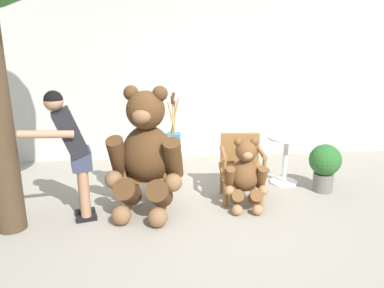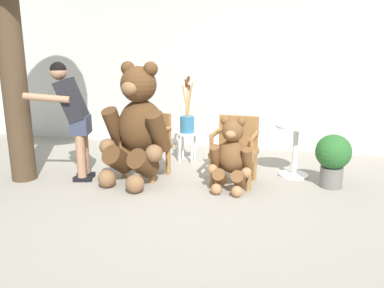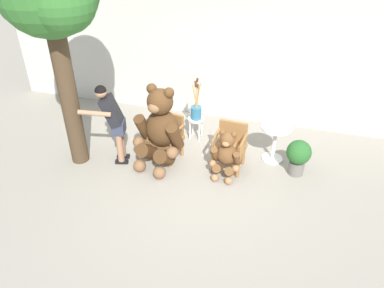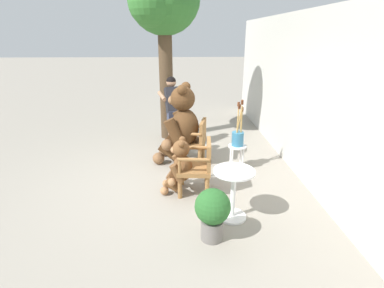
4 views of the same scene
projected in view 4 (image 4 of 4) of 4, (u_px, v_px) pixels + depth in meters
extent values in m
plane|color=gray|center=(169.00, 175.00, 5.45)|extent=(60.00, 60.00, 0.00)
cube|color=beige|center=(308.00, 98.00, 5.06)|extent=(10.00, 0.16, 2.80)
cube|color=olive|center=(191.00, 142.00, 5.90)|extent=(0.66, 0.63, 0.07)
cylinder|color=olive|center=(183.00, 148.00, 6.22)|extent=(0.07, 0.07, 0.37)
cylinder|color=olive|center=(178.00, 156.00, 5.80)|extent=(0.07, 0.07, 0.37)
cylinder|color=olive|center=(203.00, 149.00, 6.15)|extent=(0.07, 0.07, 0.37)
cylinder|color=olive|center=(200.00, 158.00, 5.73)|extent=(0.07, 0.07, 0.37)
cube|color=olive|center=(203.00, 131.00, 5.77)|extent=(0.52, 0.17, 0.42)
cylinder|color=olive|center=(193.00, 126.00, 6.04)|extent=(0.16, 0.48, 0.06)
cylinder|color=olive|center=(183.00, 131.00, 6.11)|extent=(0.05, 0.05, 0.22)
cylinder|color=olive|center=(189.00, 134.00, 5.58)|extent=(0.16, 0.48, 0.06)
cylinder|color=olive|center=(178.00, 139.00, 5.65)|extent=(0.05, 0.05, 0.22)
cube|color=olive|center=(194.00, 168.00, 4.75)|extent=(0.60, 0.56, 0.07)
cylinder|color=olive|center=(182.00, 174.00, 5.05)|extent=(0.07, 0.07, 0.37)
cylinder|color=olive|center=(180.00, 187.00, 4.62)|extent=(0.07, 0.07, 0.37)
cylinder|color=olive|center=(207.00, 175.00, 5.04)|extent=(0.07, 0.07, 0.37)
cylinder|color=olive|center=(207.00, 188.00, 4.61)|extent=(0.07, 0.07, 0.37)
cube|color=olive|center=(209.00, 154.00, 4.66)|extent=(0.52, 0.10, 0.42)
cylinder|color=olive|center=(194.00, 148.00, 4.90)|extent=(0.09, 0.48, 0.06)
cylinder|color=olive|center=(182.00, 154.00, 4.95)|extent=(0.05, 0.05, 0.22)
cylinder|color=olive|center=(194.00, 160.00, 4.43)|extent=(0.09, 0.48, 0.06)
cylinder|color=olive|center=(179.00, 166.00, 4.48)|extent=(0.05, 0.05, 0.22)
ellipsoid|color=#4C3019|center=(185.00, 128.00, 5.79)|extent=(0.74, 0.67, 0.73)
sphere|color=#4C3019|center=(183.00, 99.00, 5.60)|extent=(0.46, 0.46, 0.46)
ellipsoid|color=brown|center=(173.00, 100.00, 5.65)|extent=(0.25, 0.22, 0.17)
sphere|color=black|center=(173.00, 100.00, 5.64)|extent=(0.07, 0.07, 0.07)
sphere|color=#4C3019|center=(186.00, 87.00, 5.69)|extent=(0.18, 0.18, 0.18)
sphere|color=#4C3019|center=(182.00, 90.00, 5.37)|extent=(0.18, 0.18, 0.18)
cylinder|color=#4C3019|center=(182.00, 122.00, 6.13)|extent=(0.29, 0.44, 0.55)
sphere|color=brown|center=(176.00, 133.00, 6.25)|extent=(0.22, 0.22, 0.22)
cylinder|color=#4C3019|center=(175.00, 133.00, 5.49)|extent=(0.29, 0.44, 0.55)
sphere|color=brown|center=(167.00, 145.00, 5.59)|extent=(0.22, 0.22, 0.22)
cylinder|color=#4C3019|center=(174.00, 143.00, 6.15)|extent=(0.36, 0.50, 0.43)
sphere|color=brown|center=(164.00, 150.00, 6.28)|extent=(0.23, 0.23, 0.23)
cylinder|color=#4C3019|center=(169.00, 149.00, 5.79)|extent=(0.36, 0.50, 0.43)
sphere|color=brown|center=(159.00, 158.00, 5.88)|extent=(0.23, 0.23, 0.23)
ellipsoid|color=brown|center=(183.00, 168.00, 4.74)|extent=(0.39, 0.34, 0.43)
sphere|color=brown|center=(181.00, 149.00, 4.63)|extent=(0.27, 0.27, 0.27)
ellipsoid|color=#A47148|center=(174.00, 150.00, 4.64)|extent=(0.14, 0.11, 0.10)
sphere|color=black|center=(174.00, 149.00, 4.64)|extent=(0.04, 0.04, 0.04)
sphere|color=brown|center=(182.00, 140.00, 4.69)|extent=(0.11, 0.11, 0.11)
sphere|color=brown|center=(181.00, 144.00, 4.50)|extent=(0.11, 0.11, 0.11)
cylinder|color=brown|center=(179.00, 163.00, 4.93)|extent=(0.14, 0.24, 0.32)
sphere|color=#A47148|center=(174.00, 170.00, 5.00)|extent=(0.13, 0.13, 0.13)
cylinder|color=brown|center=(177.00, 173.00, 4.56)|extent=(0.14, 0.24, 0.32)
sphere|color=#A47148|center=(172.00, 182.00, 4.60)|extent=(0.13, 0.13, 0.13)
cylinder|color=brown|center=(174.00, 178.00, 4.94)|extent=(0.18, 0.28, 0.25)
sphere|color=#A47148|center=(166.00, 183.00, 4.99)|extent=(0.14, 0.14, 0.14)
cylinder|color=brown|center=(172.00, 184.00, 4.72)|extent=(0.18, 0.28, 0.25)
sphere|color=#A47148|center=(165.00, 191.00, 4.76)|extent=(0.14, 0.14, 0.14)
cube|color=black|center=(179.00, 146.00, 6.76)|extent=(0.26, 0.15, 0.06)
cylinder|color=#A37556|center=(179.00, 128.00, 6.61)|extent=(0.12, 0.12, 0.82)
cube|color=black|center=(171.00, 147.00, 6.71)|extent=(0.26, 0.15, 0.06)
cylinder|color=#A37556|center=(171.00, 128.00, 6.56)|extent=(0.12, 0.12, 0.82)
cube|color=#33384C|center=(175.00, 116.00, 6.49)|extent=(0.29, 0.35, 0.24)
cube|color=black|center=(173.00, 100.00, 6.46)|extent=(0.44, 0.41, 0.58)
sphere|color=#A37556|center=(171.00, 82.00, 6.46)|extent=(0.21, 0.21, 0.21)
sphere|color=black|center=(171.00, 81.00, 6.45)|extent=(0.21, 0.21, 0.21)
cylinder|color=#A37556|center=(162.00, 96.00, 6.61)|extent=(0.57, 0.23, 0.13)
cylinder|color=#A37556|center=(182.00, 105.00, 6.55)|extent=(0.19, 0.13, 0.51)
cylinder|color=white|center=(237.00, 146.00, 5.58)|extent=(0.34, 0.34, 0.03)
cylinder|color=white|center=(243.00, 160.00, 5.57)|extent=(0.04, 0.04, 0.43)
cylinder|color=white|center=(241.00, 156.00, 5.75)|extent=(0.04, 0.04, 0.43)
cylinder|color=white|center=(232.00, 160.00, 5.56)|extent=(0.04, 0.04, 0.43)
cylinder|color=white|center=(231.00, 156.00, 5.74)|extent=(0.04, 0.04, 0.43)
cylinder|color=teal|center=(238.00, 139.00, 5.53)|extent=(0.22, 0.22, 0.26)
cylinder|color=tan|center=(237.00, 124.00, 5.43)|extent=(0.16, 0.07, 0.65)
cylinder|color=#592D19|center=(239.00, 104.00, 5.31)|extent=(0.06, 0.05, 0.09)
cylinder|color=tan|center=(241.00, 123.00, 5.42)|extent=(0.17, 0.06, 0.69)
cylinder|color=#592D19|center=(242.00, 102.00, 5.28)|extent=(0.06, 0.05, 0.09)
cylinder|color=tan|center=(238.00, 125.00, 5.44)|extent=(0.04, 0.10, 0.62)
cylinder|color=#592D19|center=(239.00, 107.00, 5.32)|extent=(0.05, 0.05, 0.09)
cylinder|color=tan|center=(241.00, 127.00, 5.43)|extent=(0.07, 0.04, 0.57)
cylinder|color=#592D19|center=(242.00, 109.00, 5.32)|extent=(0.05, 0.05, 0.08)
cylinder|color=white|center=(234.00, 171.00, 3.95)|extent=(0.56, 0.56, 0.03)
cylinder|color=white|center=(233.00, 195.00, 4.08)|extent=(0.07, 0.07, 0.69)
cylinder|color=white|center=(232.00, 216.00, 4.19)|extent=(0.40, 0.40, 0.03)
cylinder|color=#473523|center=(166.00, 82.00, 7.01)|extent=(0.32, 0.32, 2.72)
sphere|color=#33702D|center=(151.00, 3.00, 6.06)|extent=(0.95, 0.95, 0.95)
cylinder|color=slate|center=(212.00, 229.00, 3.71)|extent=(0.28, 0.28, 0.26)
sphere|color=#286028|center=(213.00, 206.00, 3.60)|extent=(0.44, 0.44, 0.44)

